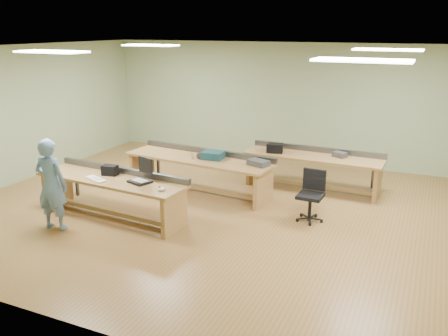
{
  "coord_description": "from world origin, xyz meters",
  "views": [
    {
      "loc": [
        3.39,
        -7.67,
        3.38
      ],
      "look_at": [
        0.22,
        -0.6,
        1.05
      ],
      "focal_mm": 38.0,
      "sensor_mm": 36.0,
      "label": 1
    }
  ],
  "objects_px": {
    "parts_bin_teal": "(213,155)",
    "camera_bag": "(110,170)",
    "workbench_mid": "(199,166)",
    "mug": "(199,156)",
    "workbench_back": "(313,164)",
    "laptop_base": "(140,182)",
    "person": "(51,184)",
    "drinks_can": "(192,156)",
    "parts_bin_grey": "(258,163)",
    "task_chair": "(311,202)",
    "workbench_front": "(113,188)"
  },
  "relations": [
    {
      "from": "workbench_front",
      "to": "mug",
      "type": "relative_size",
      "value": 22.97
    },
    {
      "from": "camera_bag",
      "to": "mug",
      "type": "xyz_separation_m",
      "value": [
        0.99,
        1.67,
        -0.04
      ]
    },
    {
      "from": "workbench_front",
      "to": "workbench_mid",
      "type": "bearing_deg",
      "value": 71.05
    },
    {
      "from": "person",
      "to": "drinks_can",
      "type": "xyz_separation_m",
      "value": [
        1.31,
        2.6,
        0.0
      ]
    },
    {
      "from": "task_chair",
      "to": "parts_bin_teal",
      "type": "relative_size",
      "value": 2.12
    },
    {
      "from": "parts_bin_teal",
      "to": "camera_bag",
      "type": "bearing_deg",
      "value": -124.93
    },
    {
      "from": "person",
      "to": "mug",
      "type": "relative_size",
      "value": 12.31
    },
    {
      "from": "drinks_can",
      "to": "mug",
      "type": "bearing_deg",
      "value": 14.56
    },
    {
      "from": "laptop_base",
      "to": "camera_bag",
      "type": "height_order",
      "value": "camera_bag"
    },
    {
      "from": "parts_bin_grey",
      "to": "drinks_can",
      "type": "relative_size",
      "value": 3.58
    },
    {
      "from": "workbench_back",
      "to": "mug",
      "type": "height_order",
      "value": "workbench_back"
    },
    {
      "from": "workbench_front",
      "to": "drinks_can",
      "type": "xyz_separation_m",
      "value": [
        0.7,
        1.75,
        0.25
      ]
    },
    {
      "from": "workbench_back",
      "to": "camera_bag",
      "type": "distance_m",
      "value": 4.24
    },
    {
      "from": "camera_bag",
      "to": "drinks_can",
      "type": "relative_size",
      "value": 2.45
    },
    {
      "from": "parts_bin_grey",
      "to": "parts_bin_teal",
      "type": "bearing_deg",
      "value": 175.66
    },
    {
      "from": "workbench_front",
      "to": "parts_bin_teal",
      "type": "height_order",
      "value": "parts_bin_teal"
    },
    {
      "from": "parts_bin_teal",
      "to": "mug",
      "type": "distance_m",
      "value": 0.28
    },
    {
      "from": "person",
      "to": "task_chair",
      "type": "xyz_separation_m",
      "value": [
        3.95,
        2.18,
        -0.47
      ]
    },
    {
      "from": "workbench_mid",
      "to": "laptop_base",
      "type": "relative_size",
      "value": 9.09
    },
    {
      "from": "task_chair",
      "to": "parts_bin_teal",
      "type": "bearing_deg",
      "value": 167.69
    },
    {
      "from": "workbench_front",
      "to": "parts_bin_grey",
      "type": "xyz_separation_m",
      "value": [
        2.14,
        1.83,
        0.25
      ]
    },
    {
      "from": "mug",
      "to": "camera_bag",
      "type": "bearing_deg",
      "value": -120.83
    },
    {
      "from": "workbench_mid",
      "to": "parts_bin_grey",
      "type": "distance_m",
      "value": 1.35
    },
    {
      "from": "workbench_back",
      "to": "task_chair",
      "type": "xyz_separation_m",
      "value": [
        0.39,
        -1.71,
        -0.22
      ]
    },
    {
      "from": "laptop_base",
      "to": "camera_bag",
      "type": "distance_m",
      "value": 0.76
    },
    {
      "from": "workbench_mid",
      "to": "parts_bin_teal",
      "type": "distance_m",
      "value": 0.4
    },
    {
      "from": "workbench_front",
      "to": "workbench_mid",
      "type": "height_order",
      "value": "same"
    },
    {
      "from": "person",
      "to": "camera_bag",
      "type": "height_order",
      "value": "person"
    },
    {
      "from": "workbench_back",
      "to": "parts_bin_teal",
      "type": "xyz_separation_m",
      "value": [
        -1.83,
        -1.13,
        0.27
      ]
    },
    {
      "from": "workbench_mid",
      "to": "camera_bag",
      "type": "height_order",
      "value": "camera_bag"
    },
    {
      "from": "camera_bag",
      "to": "task_chair",
      "type": "distance_m",
      "value": 3.7
    },
    {
      "from": "camera_bag",
      "to": "parts_bin_teal",
      "type": "distance_m",
      "value": 2.17
    },
    {
      "from": "workbench_mid",
      "to": "task_chair",
      "type": "distance_m",
      "value": 2.6
    },
    {
      "from": "workbench_mid",
      "to": "parts_bin_grey",
      "type": "bearing_deg",
      "value": 3.5
    },
    {
      "from": "parts_bin_grey",
      "to": "laptop_base",
      "type": "bearing_deg",
      "value": -129.45
    },
    {
      "from": "workbench_front",
      "to": "workbench_mid",
      "type": "relative_size",
      "value": 0.91
    },
    {
      "from": "laptop_base",
      "to": "workbench_back",
      "type": "bearing_deg",
      "value": 70.2
    },
    {
      "from": "camera_bag",
      "to": "workbench_back",
      "type": "bearing_deg",
      "value": 33.94
    },
    {
      "from": "drinks_can",
      "to": "workbench_front",
      "type": "bearing_deg",
      "value": -111.95
    },
    {
      "from": "workbench_mid",
      "to": "laptop_base",
      "type": "bearing_deg",
      "value": -90.04
    },
    {
      "from": "laptop_base",
      "to": "mug",
      "type": "distance_m",
      "value": 1.83
    },
    {
      "from": "workbench_back",
      "to": "person",
      "type": "xyz_separation_m",
      "value": [
        -3.55,
        -3.88,
        0.24
      ]
    },
    {
      "from": "workbench_front",
      "to": "laptop_base",
      "type": "height_order",
      "value": "workbench_front"
    },
    {
      "from": "laptop_base",
      "to": "drinks_can",
      "type": "distance_m",
      "value": 1.77
    },
    {
      "from": "workbench_front",
      "to": "camera_bag",
      "type": "xyz_separation_m",
      "value": [
        -0.13,
        0.12,
        0.29
      ]
    },
    {
      "from": "laptop_base",
      "to": "parts_bin_teal",
      "type": "relative_size",
      "value": 0.83
    },
    {
      "from": "workbench_front",
      "to": "drinks_can",
      "type": "height_order",
      "value": "drinks_can"
    },
    {
      "from": "workbench_front",
      "to": "person",
      "type": "distance_m",
      "value": 1.08
    },
    {
      "from": "camera_bag",
      "to": "drinks_can",
      "type": "bearing_deg",
      "value": 53.42
    },
    {
      "from": "task_chair",
      "to": "mug",
      "type": "xyz_separation_m",
      "value": [
        -2.47,
        0.47,
        0.46
      ]
    }
  ]
}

